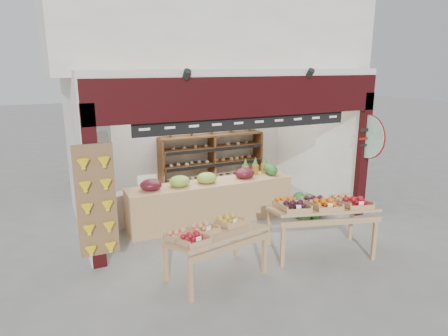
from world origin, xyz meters
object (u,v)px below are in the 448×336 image
(mid_counter, at_px, (211,200))
(display_table_right, at_px, (321,206))
(cardboard_stack, at_px, (132,212))
(back_shelving, at_px, (212,149))
(watermelon_pile, at_px, (308,209))
(display_table_left, at_px, (208,234))
(refrigerator, at_px, (93,167))

(mid_counter, xyz_separation_m, display_table_right, (1.16, -2.08, 0.38))
(cardboard_stack, height_order, mid_counter, mid_counter)
(back_shelving, height_order, watermelon_pile, back_shelving)
(back_shelving, height_order, cardboard_stack, back_shelving)
(mid_counter, xyz_separation_m, display_table_left, (-0.93, -2.06, 0.25))
(back_shelving, xyz_separation_m, cardboard_stack, (-2.43, -1.44, -0.83))
(refrigerator, xyz_separation_m, watermelon_pile, (4.06, -2.52, -0.78))
(mid_counter, relative_size, watermelon_pile, 4.82)
(refrigerator, height_order, display_table_right, refrigerator)
(mid_counter, xyz_separation_m, watermelon_pile, (2.02, -0.61, -0.29))
(back_shelving, height_order, display_table_right, back_shelving)
(mid_counter, bearing_deg, watermelon_pile, -16.96)
(refrigerator, distance_m, mid_counter, 2.84)
(cardboard_stack, height_order, display_table_right, display_table_right)
(back_shelving, xyz_separation_m, display_table_right, (0.24, -4.13, -0.24))
(back_shelving, bearing_deg, display_table_left, -114.23)
(refrigerator, xyz_separation_m, cardboard_stack, (0.54, -1.30, -0.70))
(back_shelving, xyz_separation_m, mid_counter, (-0.92, -2.05, -0.62))
(watermelon_pile, bearing_deg, refrigerator, 148.22)
(display_table_left, relative_size, watermelon_pile, 2.23)
(mid_counter, bearing_deg, display_table_right, -60.80)
(cardboard_stack, xyz_separation_m, mid_counter, (1.51, -0.61, 0.21))
(display_table_left, xyz_separation_m, display_table_right, (2.09, -0.03, 0.13))
(mid_counter, bearing_deg, cardboard_stack, 158.08)
(display_table_left, height_order, display_table_right, display_table_right)
(back_shelving, xyz_separation_m, watermelon_pile, (1.09, -2.67, -0.91))
(display_table_right, bearing_deg, mid_counter, 119.20)
(cardboard_stack, bearing_deg, refrigerator, 112.66)
(display_table_right, bearing_deg, watermelon_pile, 59.84)
(watermelon_pile, bearing_deg, back_shelving, 112.28)
(display_table_right, bearing_deg, cardboard_stack, 134.82)
(refrigerator, height_order, display_table_left, refrigerator)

